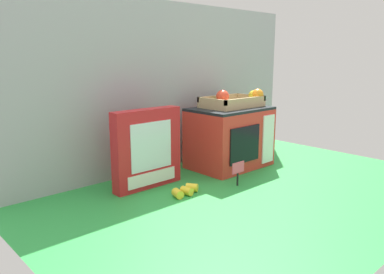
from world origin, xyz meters
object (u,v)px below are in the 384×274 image
Objects in this scene: cookie_set_box at (147,149)px; price_sign at (238,170)px; toy_microwave at (230,137)px; loose_toy_banana at (186,191)px; food_groups_crate at (235,101)px.

cookie_set_box is 3.19× the size of price_sign.
loose_toy_banana is at bearing -160.63° from toy_microwave.
cookie_set_box is at bearing 176.95° from toy_microwave.
price_sign is (0.28, -0.24, -0.09)m from cookie_set_box.
loose_toy_banana is (0.05, -0.17, -0.14)m from cookie_set_box.
cookie_set_box is at bearing 139.30° from price_sign.
food_groups_crate is 2.21× the size of loose_toy_banana.
price_sign reaches higher than loose_toy_banana.
toy_microwave is 0.29m from price_sign.
loose_toy_banana is at bearing -72.94° from cookie_set_box.
cookie_set_box is 0.38m from price_sign.
food_groups_crate is 0.56m from loose_toy_banana.
food_groups_crate is 0.53m from cookie_set_box.
food_groups_crate is at bearing 44.62° from price_sign.
loose_toy_banana is at bearing 163.01° from price_sign.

